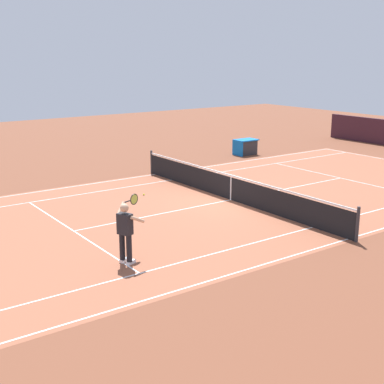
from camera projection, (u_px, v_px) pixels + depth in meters
ground_plane at (231, 200)px, 20.25m from camera, size 60.00×60.00×0.00m
court_slab at (231, 200)px, 20.25m from camera, size 24.20×11.40×0.00m
court_line_markings at (231, 200)px, 20.25m from camera, size 23.85×11.05×0.01m
tennis_net at (231, 187)px, 20.13m from camera, size 0.10×11.70×1.08m
tennis_player_near at (126, 230)px, 13.86m from camera, size 0.95×0.90×1.70m
tennis_ball at (144, 194)px, 20.91m from camera, size 0.07×0.07×0.07m
equipment_cart_tarped at (245, 147)px, 29.43m from camera, size 1.25×0.84×0.85m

